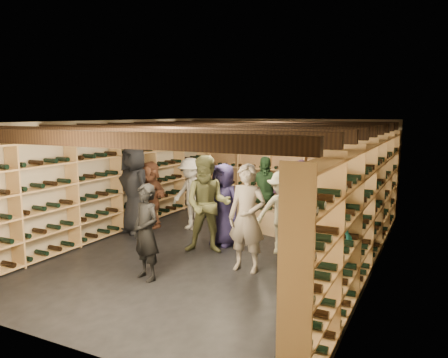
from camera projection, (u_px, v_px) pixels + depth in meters
ground at (224, 247)px, 8.37m from camera, size 8.00×8.00×0.00m
walls at (224, 186)px, 8.19m from camera, size 5.52×8.02×2.40m
ceiling at (224, 121)px, 8.01m from camera, size 5.50×8.00×0.01m
ceiling_joists at (224, 129)px, 8.04m from camera, size 5.40×7.12×0.18m
wine_rack_left at (117, 183)px, 9.35m from camera, size 0.32×7.50×2.15m
wine_rack_right at (365, 205)px, 7.08m from camera, size 0.32×7.50×2.15m
wine_rack_back at (288, 169)px, 11.60m from camera, size 4.70×0.30×2.15m
crate_stack_left at (249, 216)px, 9.49m from camera, size 0.57×0.46×0.68m
crate_stack_right at (270, 222)px, 9.29m from camera, size 0.57×0.45×0.51m
crate_loose at (299, 233)px, 9.03m from camera, size 0.55×0.41×0.17m
person_0 at (135, 189)px, 9.29m from camera, size 1.07×0.88×1.88m
person_1 at (146, 232)px, 6.67m from camera, size 0.63×0.51×1.49m
person_2 at (208, 205)px, 7.95m from camera, size 1.06×0.95×1.80m
person_3 at (282, 213)px, 7.92m from camera, size 1.10×0.81×1.52m
person_4 at (318, 234)px, 5.97m from camera, size 1.15×0.82×1.81m
person_5 at (150, 194)px, 9.81m from camera, size 1.45×0.91×1.49m
person_6 at (223, 205)px, 8.43m from camera, size 0.88×0.68×1.60m
person_7 at (247, 218)px, 7.01m from camera, size 0.64×0.42×1.75m
person_9 at (191, 194)px, 9.59m from camera, size 1.13×0.80×1.59m
person_10 at (264, 195)px, 9.26m from camera, size 1.04×0.66×1.66m
person_11 at (299, 199)px, 8.93m from camera, size 1.57×1.06×1.62m
person_12 at (350, 206)px, 8.06m from camera, size 0.93×0.72×1.70m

